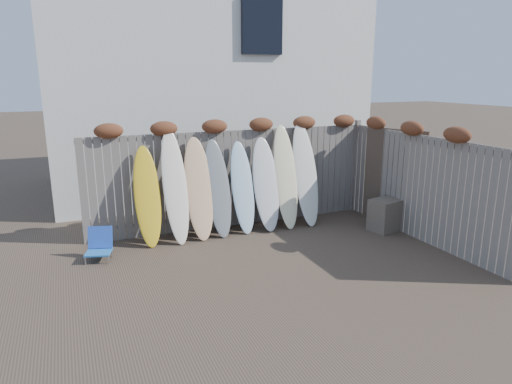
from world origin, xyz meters
name	(u,v)px	position (x,y,z in m)	size (l,w,h in m)	color
ground	(284,267)	(0.00, 0.00, 0.00)	(80.00, 80.00, 0.00)	#493A2D
back_fence	(236,170)	(0.06, 2.39, 1.18)	(6.05, 0.28, 2.24)	slate
right_fence	(422,181)	(2.99, 0.25, 1.14)	(0.28, 4.40, 2.24)	slate
house	(199,71)	(0.50, 6.50, 3.20)	(8.50, 5.50, 6.33)	silver
beach_chair	(99,245)	(-2.77, 1.55, 0.25)	(0.52, 0.54, 0.55)	#256DB9
wooden_crate	(385,215)	(2.70, 0.88, 0.32)	(0.56, 0.46, 0.65)	#493F36
lattice_panel	(394,177)	(3.12, 1.19, 1.01)	(0.06, 1.35, 2.02)	brown
surfboard_0	(147,196)	(-1.84, 1.99, 0.91)	(0.47, 0.07, 1.90)	gold
surfboard_1	(175,187)	(-1.32, 1.97, 1.05)	(0.46, 0.07, 2.19)	white
surfboard_2	(199,189)	(-0.86, 1.99, 0.97)	(0.54, 0.07, 2.01)	#DFC083
surfboard_3	(218,188)	(-0.47, 1.99, 0.94)	(0.49, 0.07, 1.95)	slate
surfboard_4	(243,187)	(0.04, 2.00, 0.90)	(0.46, 0.07, 1.88)	#AED4E9
surfboard_5	(266,184)	(0.54, 1.97, 0.93)	(0.53, 0.07, 1.94)	silver
surfboard_6	(286,177)	(0.99, 1.98, 1.04)	(0.48, 0.07, 2.17)	#F8EABA
surfboard_7	(306,174)	(1.45, 1.98, 1.06)	(0.52, 0.07, 2.21)	silver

